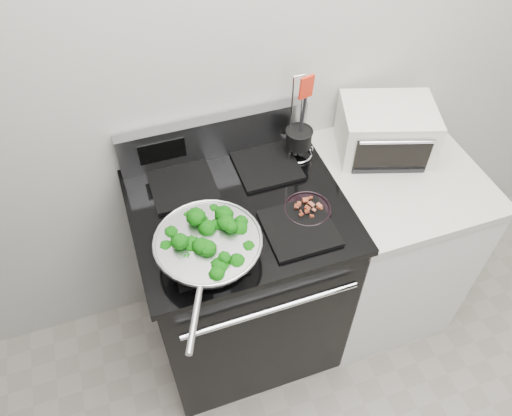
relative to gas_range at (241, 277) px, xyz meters
name	(u,v)px	position (x,y,z in m)	size (l,w,h in m)	color
back_wall	(286,48)	(0.30, 0.34, 0.86)	(4.00, 0.02, 2.70)	beige
gas_range	(241,277)	(0.00, 0.00, 0.00)	(0.79, 0.69, 1.13)	black
counter	(380,241)	(0.68, 0.00, -0.03)	(0.62, 0.68, 0.92)	white
skillet	(208,247)	(-0.16, -0.19, 0.52)	(0.36, 0.55, 0.08)	silver
broccoli_pile	(208,242)	(-0.16, -0.18, 0.54)	(0.28, 0.28, 0.10)	#043104
bacon_plate	(308,207)	(0.23, -0.10, 0.48)	(0.17, 0.17, 0.04)	black
utensil_holder	(298,142)	(0.31, 0.19, 0.53)	(0.12, 0.12, 0.38)	silver
toaster_oven	(386,130)	(0.67, 0.13, 0.54)	(0.43, 0.37, 0.21)	silver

